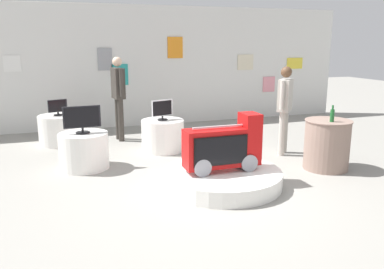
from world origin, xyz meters
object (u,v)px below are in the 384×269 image
Objects in this scene: shopper_browsing_near_truck at (285,104)px; shopper_browsing_rear at (118,92)px; tv_on_left_rear at (58,107)px; display_pedestal_right_rear at (84,151)px; novelty_firetruck_tv at (224,148)px; tv_on_center_rear at (162,109)px; side_table_round at (327,144)px; main_display_pedestal at (221,178)px; tv_on_right_rear at (82,119)px; bottle_on_side_table at (332,115)px; display_pedestal_left_rear at (59,130)px; display_pedestal_center_rear at (163,135)px.

shopper_browsing_near_truck is 3.43m from shopper_browsing_rear.
tv_on_left_rear is 0.47× the size of display_pedestal_right_rear.
novelty_firetruck_tv is at bearing -39.02° from display_pedestal_right_rear.
tv_on_center_rear is 3.04m from side_table_round.
main_display_pedestal is 1.57× the size of novelty_firetruck_tv.
tv_on_right_rear is 3.60m from shopper_browsing_near_truck.
bottle_on_side_table reaches higher than tv_on_center_rear.
novelty_firetruck_tv is (0.02, -0.01, 0.45)m from main_display_pedestal.
display_pedestal_left_rear is 1.00× the size of display_pedestal_center_rear.
tv_on_left_rear is 5.26m from bottle_on_side_table.
novelty_firetruck_tv is 1.94m from side_table_round.
side_table_round is (3.79, -1.32, -0.43)m from tv_on_right_rear.
display_pedestal_left_rear is at bearing 147.94° from tv_on_center_rear.
shopper_browsing_rear is at bearing 142.35° from shopper_browsing_near_truck.
tv_on_left_rear is 1.87m from tv_on_right_rear.
shopper_browsing_near_truck is at bearing 101.42° from side_table_round.
display_pedestal_right_rear is 3.04× the size of bottle_on_side_table.
display_pedestal_left_rear is 1.89× the size of tv_on_center_rear.
novelty_firetruck_tv is 3.46m from shopper_browsing_rear.
display_pedestal_center_rear is at bearing -59.59° from shopper_browsing_rear.
display_pedestal_center_rear is at bearing -31.95° from display_pedestal_left_rear.
display_pedestal_center_rear is 0.46× the size of shopper_browsing_rear.
tv_on_center_rear is at bearing -106.42° from display_pedestal_center_rear.
main_display_pedestal is 2.14× the size of side_table_round.
tv_on_left_rear reaches higher than side_table_round.
side_table_round is 0.53m from bottle_on_side_table.
main_display_pedestal is at bearing -39.13° from tv_on_right_rear.
tv_on_center_rear is 0.53× the size of side_table_round.
tv_on_right_rear is 1.99m from shopper_browsing_rear.
tv_on_center_rear is 2.28m from shopper_browsing_near_truck.
tv_on_left_rear is at bearing 148.15° from display_pedestal_center_rear.
novelty_firetruck_tv is 2.98× the size of tv_on_left_rear.
tv_on_left_rear is 0.23× the size of shopper_browsing_near_truck.
side_table_round is (1.93, 0.18, -0.14)m from novelty_firetruck_tv.
tv_on_right_rear reaches higher than main_display_pedestal.
shopper_browsing_near_truck is 0.93× the size of shopper_browsing_rear.
tv_on_left_rear is (-2.20, 3.33, 0.66)m from main_display_pedestal.
display_pedestal_left_rear is at bearing 142.67° from side_table_round.
display_pedestal_right_rear is (-1.52, -0.65, -0.51)m from tv_on_center_rear.
tv_on_center_rear is at bearing 23.39° from tv_on_right_rear.
tv_on_right_rear reaches higher than display_pedestal_center_rear.
display_pedestal_center_rear is (-0.31, 2.16, 0.19)m from main_display_pedestal.
shopper_browsing_near_truck is (2.06, -0.98, 0.65)m from display_pedestal_center_rear.
shopper_browsing_rear is (-2.87, 3.23, 0.11)m from bottle_on_side_table.
display_pedestal_center_rear is 1.66m from display_pedestal_right_rear.
tv_on_center_rear is at bearing 154.66° from shopper_browsing_near_truck.
tv_on_left_rear is 2.27m from display_pedestal_center_rear.
bottle_on_side_table is at bearing -48.32° from shopper_browsing_rear.
side_table_round is 4.30m from shopper_browsing_rear.
novelty_firetruck_tv reaches higher than display_pedestal_left_rear.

